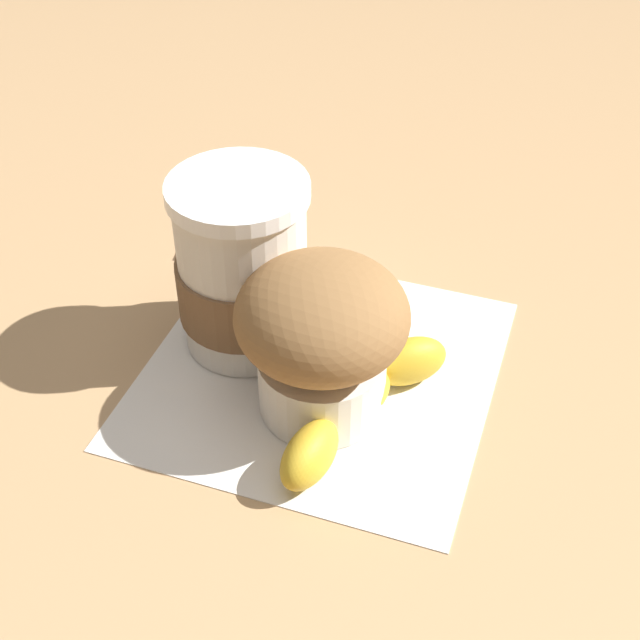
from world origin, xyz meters
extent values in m
plane|color=tan|center=(0.00, 0.00, 0.00)|extent=(3.00, 3.00, 0.00)
cube|color=white|center=(0.00, 0.00, 0.00)|extent=(0.26, 0.26, 0.00)
cylinder|color=silver|center=(-0.05, 0.03, 0.06)|extent=(0.08, 0.08, 0.11)
cylinder|color=white|center=(-0.05, 0.03, 0.12)|extent=(0.09, 0.09, 0.01)
cylinder|color=brown|center=(-0.05, 0.03, 0.04)|extent=(0.09, 0.09, 0.04)
cylinder|color=white|center=(0.01, -0.03, 0.02)|extent=(0.08, 0.08, 0.04)
ellipsoid|color=olive|center=(0.01, -0.03, 0.07)|extent=(0.10, 0.10, 0.06)
ellipsoid|color=gold|center=(0.06, 0.00, 0.02)|extent=(0.06, 0.05, 0.03)
ellipsoid|color=gold|center=(0.02, -0.04, 0.02)|extent=(0.06, 0.07, 0.03)
ellipsoid|color=gold|center=(0.01, -0.09, 0.02)|extent=(0.04, 0.06, 0.03)
cube|color=pink|center=(-0.11, 0.13, 0.00)|extent=(0.03, 0.05, 0.01)
camera|label=1|loc=(0.06, -0.42, 0.41)|focal=50.00mm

